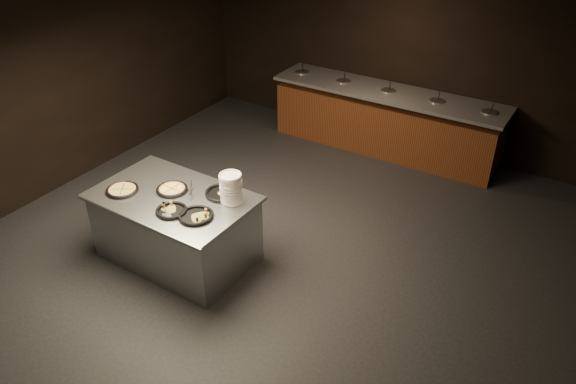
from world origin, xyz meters
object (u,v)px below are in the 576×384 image
at_px(plate_stack, 231,188).
at_px(pan_veggie_whole, 122,190).
at_px(pan_cheese_whole, 172,189).
at_px(serving_counter, 176,228).

distance_m(plate_stack, pan_veggie_whole, 1.30).
bearing_deg(pan_cheese_whole, pan_veggie_whole, -146.67).
xyz_separation_m(plate_stack, pan_veggie_whole, (-1.20, -0.48, -0.15)).
relative_size(plate_stack, pan_veggie_whole, 0.93).
relative_size(serving_counter, plate_stack, 5.32).
bearing_deg(pan_cheese_whole, serving_counter, -48.35).
distance_m(serving_counter, pan_cheese_whole, 0.49).
bearing_deg(pan_veggie_whole, pan_cheese_whole, 33.33).
bearing_deg(serving_counter, pan_veggie_whole, -156.28).
bearing_deg(plate_stack, pan_cheese_whole, -166.59).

